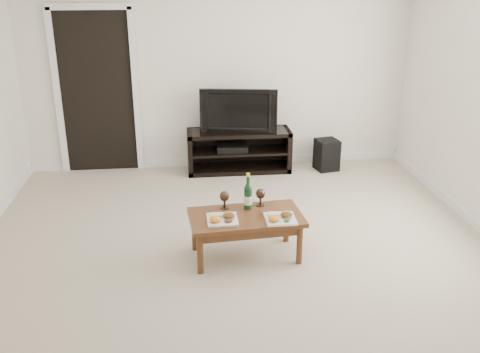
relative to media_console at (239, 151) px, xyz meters
name	(u,v)px	position (x,y,z in m)	size (l,w,h in m)	color
floor	(241,268)	(-0.24, -2.50, -0.28)	(5.50, 5.50, 0.00)	#C3B29D
back_wall	(218,69)	(-0.24, 0.27, 1.02)	(5.00, 0.04, 2.60)	white
doorway	(97,94)	(-1.79, 0.24, 0.75)	(0.90, 0.02, 2.05)	black
media_console	(239,151)	(0.00, 0.00, 0.00)	(1.35, 0.45, 0.55)	black
television	(239,109)	(0.00, 0.00, 0.56)	(0.98, 0.13, 0.56)	black
av_receiver	(232,147)	(-0.09, -0.01, 0.05)	(0.40, 0.30, 0.08)	black
subwoofer	(327,155)	(1.17, -0.09, -0.07)	(0.27, 0.27, 0.41)	black
coffee_table	(246,236)	(-0.18, -2.29, -0.07)	(1.02, 0.56, 0.42)	brown
plate_left	(222,217)	(-0.40, -2.37, 0.18)	(0.27, 0.27, 0.07)	white
plate_right	(280,216)	(0.12, -2.41, 0.18)	(0.27, 0.27, 0.07)	white
wine_bottle	(248,191)	(-0.14, -2.14, 0.32)	(0.07, 0.07, 0.35)	#0E3619
goblet_left	(224,200)	(-0.36, -2.11, 0.23)	(0.09, 0.09, 0.17)	#36261D
goblet_right	(260,197)	(-0.02, -2.08, 0.23)	(0.09, 0.09, 0.17)	#36261D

